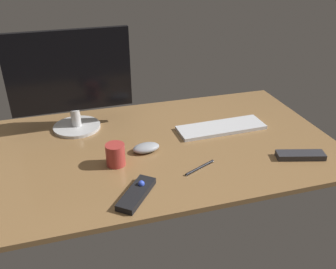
{
  "coord_description": "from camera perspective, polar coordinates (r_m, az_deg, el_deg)",
  "views": [
    {
      "loc": [
        -33.8,
        -123.54,
        75.99
      ],
      "look_at": [
        1.2,
        -3.39,
        8.0
      ],
      "focal_mm": 38.57,
      "sensor_mm": 36.0,
      "label": 1
    }
  ],
  "objects": [
    {
      "name": "pen",
      "position": [
        1.33,
        5.06,
        -5.22
      ],
      "size": [
        13.11,
        6.74,
        0.92
      ],
      "primitive_type": "cylinder",
      "rotation": [
        0.0,
        1.57,
        0.43
      ],
      "color": "black",
      "rests_on": "desk"
    },
    {
      "name": "keyboard",
      "position": [
        1.61,
        8.4,
        1.09
      ],
      "size": [
        39.15,
        13.61,
        1.51
      ],
      "primitive_type": "cube",
      "rotation": [
        0.0,
        0.0,
        0.03
      ],
      "color": "silver",
      "rests_on": "desk"
    },
    {
      "name": "media_remote",
      "position": [
        1.19,
        -4.97,
        -9.25
      ],
      "size": [
        15.9,
        17.96,
        3.65
      ],
      "rotation": [
        0.0,
        0.0,
        0.91
      ],
      "color": "black",
      "rests_on": "desk"
    },
    {
      "name": "coffee_mug",
      "position": [
        1.34,
        -8.3,
        -3.18
      ],
      "size": [
        7.13,
        7.13,
        8.41
      ],
      "primitive_type": "cylinder",
      "color": "#B23833",
      "rests_on": "desk"
    },
    {
      "name": "desk",
      "position": [
        1.48,
        -0.81,
        -1.84
      ],
      "size": [
        140.0,
        84.0,
        2.0
      ],
      "primitive_type": "cube",
      "color": "olive",
      "rests_on": "ground"
    },
    {
      "name": "monitor",
      "position": [
        1.57,
        -15.14,
        8.38
      ],
      "size": [
        50.46,
        20.52,
        43.04
      ],
      "rotation": [
        0.0,
        0.0,
        0.03
      ],
      "color": "silver",
      "rests_on": "desk"
    },
    {
      "name": "tv_remote",
      "position": [
        1.47,
        20.19,
        -3.09
      ],
      "size": [
        19.01,
        10.03,
        2.18
      ],
      "primitive_type": "cube",
      "rotation": [
        0.0,
        0.0,
        -0.27
      ],
      "color": "#2D2D33",
      "rests_on": "desk"
    },
    {
      "name": "computer_mouse",
      "position": [
        1.42,
        -3.48,
        -2.1
      ],
      "size": [
        11.48,
        7.81,
        3.23
      ],
      "primitive_type": "ellipsoid",
      "rotation": [
        0.0,
        0.0,
        0.12
      ],
      "color": "#999EA5",
      "rests_on": "desk"
    }
  ]
}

